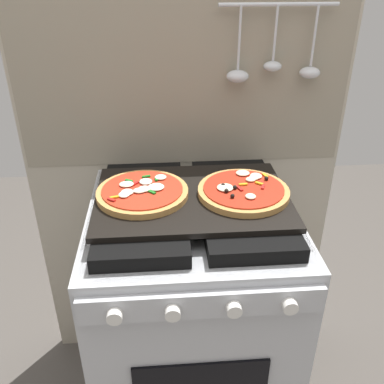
% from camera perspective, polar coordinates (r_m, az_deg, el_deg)
% --- Properties ---
extents(kitchen_backsplash, '(1.10, 0.09, 1.55)m').
position_cam_1_polar(kitchen_backsplash, '(1.55, -0.89, 1.54)').
color(kitchen_backsplash, '#B2A893').
rests_on(kitchen_backsplash, ground_plane).
extents(stove, '(0.60, 0.64, 0.90)m').
position_cam_1_polar(stove, '(1.48, 0.01, -16.36)').
color(stove, '#B7BABF').
rests_on(stove, ground_plane).
extents(baking_tray, '(0.54, 0.38, 0.02)m').
position_cam_1_polar(baking_tray, '(1.20, 0.00, -0.75)').
color(baking_tray, black).
rests_on(baking_tray, stove).
extents(pizza_left, '(0.26, 0.26, 0.03)m').
position_cam_1_polar(pizza_left, '(1.19, -6.68, 0.01)').
color(pizza_left, '#C18947').
rests_on(pizza_left, baking_tray).
extents(pizza_right, '(0.26, 0.26, 0.03)m').
position_cam_1_polar(pizza_right, '(1.20, 6.91, 0.18)').
color(pizza_right, '#C18947').
rests_on(pizza_right, baking_tray).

